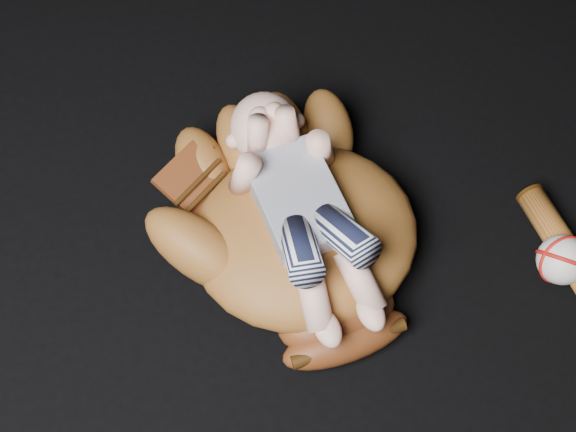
% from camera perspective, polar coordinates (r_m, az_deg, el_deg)
% --- Properties ---
extents(baseball_glove, '(0.51, 0.55, 0.15)m').
position_cam_1_polar(baseball_glove, '(1.16, 1.20, -0.88)').
color(baseball_glove, brown).
rests_on(baseball_glove, ground).
extents(newborn_baby, '(0.26, 0.42, 0.16)m').
position_cam_1_polar(newborn_baby, '(1.11, 1.33, 0.25)').
color(newborn_baby, '#E6A994').
rests_on(newborn_baby, baseball_glove).
extents(baseball, '(0.09, 0.09, 0.08)m').
position_cam_1_polar(baseball, '(1.25, 18.92, -2.96)').
color(baseball, silver).
rests_on(baseball, ground).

